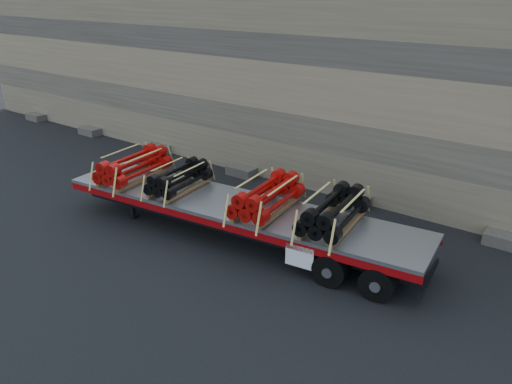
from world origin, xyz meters
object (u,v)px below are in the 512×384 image
Objects in this scene: bundle_midrear at (267,197)px; bundle_rear at (334,213)px; bundle_midfront at (179,179)px; bundle_front at (133,167)px; trailer at (235,221)px.

bundle_midrear is 2.04m from bundle_rear.
bundle_rear is (5.19, 0.57, 0.05)m from bundle_midfront.
bundle_front reaches higher than bundle_midrear.
bundle_midfront is at bearing -180.00° from bundle_midrear.
bundle_rear is at bearing 0.00° from bundle_front.
trailer is at bearing 0.00° from bundle_front.
bundle_midrear is at bearing 0.00° from trailer.
trailer is at bearing -0.00° from bundle_midfront.
bundle_midrear reaches higher than trailer.
bundle_rear is (3.11, 0.34, 1.02)m from trailer.
bundle_midrear is 1.01× the size of bundle_rear.
bundle_midfront is 5.22m from bundle_rear.
bundle_rear is at bearing 0.00° from bundle_midfront.
trailer is 4.64× the size of bundle_front.
trailer is 4.14m from bundle_front.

